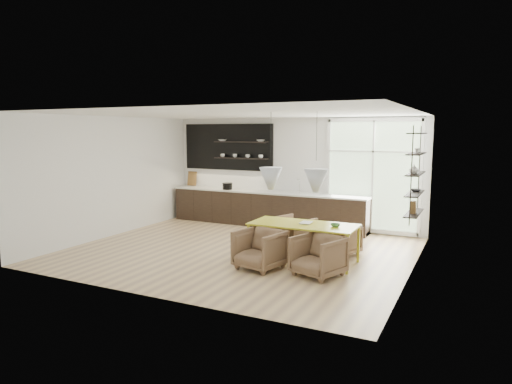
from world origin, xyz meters
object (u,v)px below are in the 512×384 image
armchair_front_right (318,256)px  wire_stool (246,245)px  armchair_back_right (341,240)px  armchair_back_left (293,233)px  armchair_front_left (260,249)px  dining_table (303,226)px

armchair_front_right → wire_stool: 1.72m
armchair_front_right → armchair_back_right: bearing=110.6°
armchair_back_left → armchair_front_right: armchair_back_left is taller
armchair_back_left → armchair_front_left: 1.57m
armchair_back_left → armchair_back_right: armchair_back_left is taller
armchair_front_left → armchair_back_right: bearing=69.0°
armchair_back_right → armchair_front_right: size_ratio=0.84×
dining_table → armchair_front_right: 0.97m
armchair_back_left → wire_stool: bearing=82.8°
armchair_back_right → wire_stool: (-1.64, -1.15, -0.04)m
armchair_back_right → armchair_front_left: 1.97m
armchair_front_left → wire_stool: 0.74m
armchair_back_left → armchair_back_right: 1.05m
armchair_front_right → wire_stool: armchair_front_right is taller
armchair_front_right → wire_stool: bearing=-174.7°
dining_table → armchair_front_left: dining_table is taller
armchair_back_left → wire_stool: 1.23m
armchair_back_right → armchair_front_left: (-1.09, -1.64, 0.06)m
armchair_back_right → wire_stool: armchair_back_right is taller
armchair_front_left → armchair_front_right: bearing=15.8°
armchair_back_right → armchair_front_left: armchair_front_left is taller
armchair_back_right → armchair_front_right: armchair_front_right is taller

